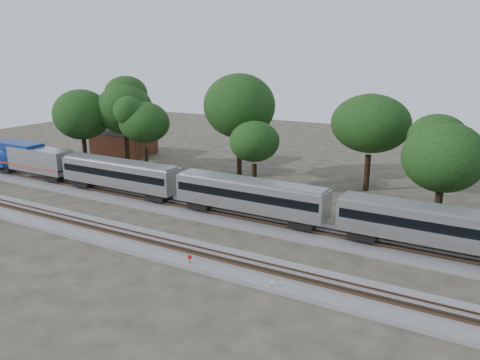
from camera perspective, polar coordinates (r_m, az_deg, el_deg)
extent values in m
plane|color=#383328|center=(46.23, -5.03, -6.93)|extent=(160.00, 160.00, 0.00)
cube|color=slate|center=(50.87, -1.19, -4.54)|extent=(160.00, 5.00, 0.40)
cube|color=brown|center=(50.14, -1.62, -4.29)|extent=(160.00, 0.08, 0.15)
cube|color=brown|center=(51.30, -0.78, -3.83)|extent=(160.00, 0.08, 0.15)
cube|color=slate|center=(43.20, -8.07, -8.38)|extent=(160.00, 5.00, 0.40)
cube|color=brown|center=(42.50, -8.69, -8.14)|extent=(160.00, 0.08, 0.15)
cube|color=brown|center=(43.54, -7.52, -7.52)|extent=(160.00, 0.08, 0.15)
cube|color=silver|center=(70.20, -23.16, 2.29)|extent=(10.27, 2.91, 3.20)
ellipsoid|color=navy|center=(76.17, -26.53, 2.65)|extent=(5.23, 3.02, 4.46)
cube|color=navy|center=(73.72, -25.54, 3.79)|extent=(8.24, 2.85, 0.97)
cube|color=black|center=(75.59, -26.41, 3.34)|extent=(0.43, 2.23, 1.27)
cube|color=red|center=(71.29, -23.66, 1.74)|extent=(12.60, 2.95, 0.17)
cube|color=black|center=(76.41, -26.32, 1.33)|extent=(2.52, 2.13, 0.87)
cube|color=black|center=(68.36, -21.47, 0.39)|extent=(2.52, 2.13, 0.87)
cube|color=silver|center=(59.42, -14.47, 0.75)|extent=(16.86, 2.91, 2.91)
cube|color=black|center=(59.35, -14.49, 1.02)|extent=(16.28, 2.96, 0.87)
cube|color=gray|center=(59.08, -14.57, 2.16)|extent=(16.47, 2.33, 0.34)
cube|color=black|center=(64.19, -18.30, -0.23)|extent=(2.52, 2.13, 0.87)
cube|color=black|center=(55.96, -9.83, -1.88)|extent=(2.52, 2.13, 0.87)
cube|color=silver|center=(48.86, 1.18, -1.85)|extent=(16.86, 2.91, 2.91)
cube|color=black|center=(48.78, 1.18, -1.52)|extent=(16.28, 2.96, 0.87)
cube|color=gray|center=(48.44, 1.19, -0.15)|extent=(16.47, 2.33, 0.34)
cube|color=black|center=(52.47, -4.71, -2.85)|extent=(2.52, 2.13, 0.87)
cube|color=black|center=(47.02, 7.74, -5.11)|extent=(2.52, 2.13, 0.87)
cube|color=silver|center=(43.69, 22.80, -5.16)|extent=(16.86, 2.91, 2.91)
cube|color=black|center=(43.60, 22.84, -4.81)|extent=(16.28, 2.96, 0.87)
cube|color=gray|center=(43.22, 23.00, -3.29)|extent=(16.47, 2.33, 0.34)
cube|color=black|center=(45.30, 14.87, -6.30)|extent=(2.52, 2.13, 0.87)
cylinder|color=#512D19|center=(39.80, -6.12, -9.94)|extent=(0.07, 0.07, 1.03)
cylinder|color=#B7170D|center=(39.61, -6.14, -9.34)|extent=(0.36, 0.15, 0.37)
cylinder|color=#512D19|center=(36.14, 3.92, -12.85)|extent=(0.05, 0.05, 0.78)
cylinder|color=silver|center=(35.98, 3.93, -12.37)|extent=(0.27, 0.10, 0.28)
cube|color=#512D19|center=(37.77, -0.37, -11.92)|extent=(0.54, 0.37, 0.30)
cube|color=brown|center=(85.51, -13.97, 4.32)|extent=(10.36, 7.75, 3.89)
cube|color=black|center=(85.11, -14.07, 5.90)|extent=(10.58, 7.97, 0.88)
cylinder|color=black|center=(76.37, -18.35, 2.99)|extent=(0.70, 0.70, 4.54)
ellipsoid|color=black|center=(75.40, -18.74, 7.57)|extent=(8.56, 8.56, 7.28)
cylinder|color=black|center=(75.07, -13.57, 3.30)|extent=(0.70, 0.70, 4.95)
ellipsoid|color=black|center=(74.04, -13.89, 8.39)|extent=(9.33, 9.33, 7.93)
cylinder|color=black|center=(69.00, -11.36, 2.12)|extent=(0.70, 0.70, 4.28)
ellipsoid|color=black|center=(67.95, -11.62, 6.90)|extent=(8.07, 8.07, 6.86)
cylinder|color=black|center=(66.99, -0.08, 2.59)|extent=(0.70, 0.70, 5.56)
ellipsoid|color=black|center=(65.77, -0.08, 9.02)|extent=(10.48, 10.48, 8.91)
cylinder|color=black|center=(61.00, 1.74, 0.33)|extent=(0.70, 0.70, 3.50)
ellipsoid|color=black|center=(59.96, 1.78, 4.73)|extent=(6.61, 6.61, 5.62)
cylinder|color=black|center=(63.03, 15.22, 0.86)|extent=(0.70, 0.70, 4.73)
ellipsoid|color=black|center=(61.82, 15.63, 6.64)|extent=(8.92, 8.92, 7.59)
cylinder|color=black|center=(54.34, 23.01, -2.64)|extent=(0.70, 0.70, 3.74)
ellipsoid|color=black|center=(53.12, 23.57, 2.58)|extent=(7.04, 7.04, 5.99)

